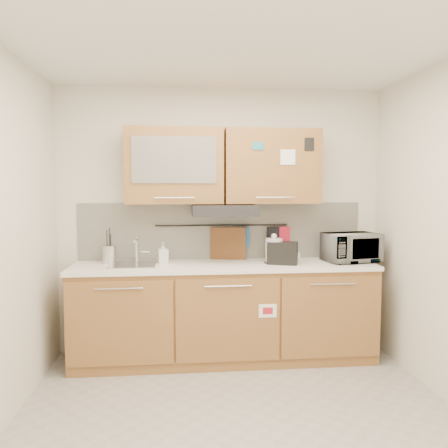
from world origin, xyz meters
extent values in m
plane|color=#9E9993|center=(0.00, 0.00, 0.00)|extent=(3.20, 3.20, 0.00)
plane|color=white|center=(0.00, 0.00, 2.60)|extent=(3.20, 3.20, 0.00)
plane|color=silver|center=(0.00, 1.50, 1.30)|extent=(3.20, 0.00, 3.20)
cube|color=#996236|center=(0.00, 1.20, 0.44)|extent=(2.80, 0.60, 0.88)
cube|color=black|center=(0.00, 1.20, 0.05)|extent=(2.80, 0.54, 0.10)
cube|color=#9D6638|center=(-0.93, 0.89, 0.47)|extent=(0.91, 0.02, 0.74)
cylinder|color=silver|center=(-0.93, 0.86, 0.78)|extent=(0.41, 0.01, 0.01)
cube|color=#9D6638|center=(0.00, 0.89, 0.47)|extent=(0.91, 0.02, 0.74)
cylinder|color=silver|center=(0.00, 0.86, 0.78)|extent=(0.41, 0.01, 0.01)
cube|color=#9D6638|center=(0.93, 0.89, 0.47)|extent=(0.91, 0.02, 0.74)
cylinder|color=silver|center=(0.93, 0.86, 0.78)|extent=(0.41, 0.01, 0.01)
cube|color=white|center=(0.00, 1.19, 0.90)|extent=(2.82, 0.62, 0.04)
cube|color=silver|center=(0.00, 1.49, 1.20)|extent=(2.80, 0.02, 0.56)
cube|color=#996236|center=(-0.46, 1.32, 1.83)|extent=(0.90, 0.35, 0.70)
cube|color=silver|center=(-0.46, 1.14, 1.88)|extent=(0.76, 0.02, 0.42)
cube|color=#9D6638|center=(0.46, 1.32, 1.83)|extent=(0.90, 0.35, 0.70)
cube|color=white|center=(0.58, 1.14, 1.91)|extent=(0.14, 0.00, 0.14)
cube|color=black|center=(0.00, 1.25, 1.42)|extent=(0.60, 0.46, 0.10)
cube|color=silver|center=(-0.85, 1.20, 0.92)|extent=(0.42, 0.40, 0.03)
cylinder|color=silver|center=(-0.83, 1.36, 1.04)|extent=(0.03, 0.03, 0.24)
cylinder|color=silver|center=(-0.83, 1.28, 1.14)|extent=(0.02, 0.18, 0.02)
cylinder|color=black|center=(0.00, 1.45, 1.26)|extent=(1.30, 0.02, 0.02)
cylinder|color=#BBBABF|center=(-1.08, 1.32, 1.00)|extent=(0.15, 0.15, 0.17)
cylinder|color=black|center=(-1.10, 1.34, 1.08)|extent=(0.01, 0.01, 0.31)
cylinder|color=black|center=(-1.06, 1.31, 1.06)|extent=(0.01, 0.01, 0.28)
cylinder|color=black|center=(-1.08, 1.35, 1.09)|extent=(0.01, 0.01, 0.34)
cylinder|color=black|center=(-1.09, 1.30, 1.04)|extent=(0.01, 0.01, 0.25)
cylinder|color=silver|center=(0.47, 1.18, 1.04)|extent=(0.19, 0.19, 0.23)
sphere|color=silver|center=(0.47, 1.18, 1.17)|extent=(0.05, 0.05, 0.05)
cube|color=silver|center=(0.56, 1.16, 1.05)|extent=(0.03, 0.04, 0.15)
cylinder|color=black|center=(0.47, 1.18, 0.93)|extent=(0.18, 0.18, 0.01)
cube|color=black|center=(0.54, 1.13, 1.02)|extent=(0.31, 0.24, 0.21)
cube|color=black|center=(0.49, 1.14, 1.12)|extent=(0.11, 0.14, 0.01)
cube|color=black|center=(0.58, 1.11, 1.12)|extent=(0.11, 0.14, 0.01)
imported|color=#999999|center=(1.22, 1.19, 1.06)|extent=(0.55, 0.43, 0.27)
imported|color=#999999|center=(-0.58, 1.29, 1.02)|extent=(0.11, 0.11, 0.20)
cube|color=brown|center=(0.06, 1.44, 1.02)|extent=(0.35, 0.10, 0.43)
cube|color=#21579A|center=(0.21, 1.44, 1.14)|extent=(0.12, 0.06, 0.19)
cube|color=black|center=(0.53, 1.44, 1.12)|extent=(0.16, 0.10, 0.25)
cube|color=red|center=(0.62, 1.44, 1.17)|extent=(0.12, 0.03, 0.15)
camera|label=1|loc=(-0.40, -2.83, 1.63)|focal=35.00mm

